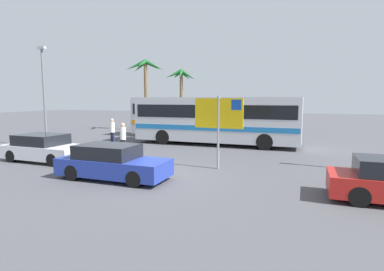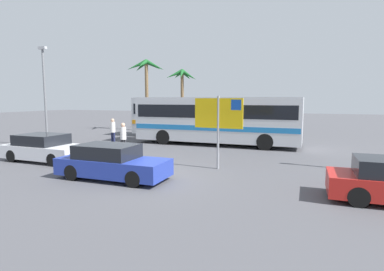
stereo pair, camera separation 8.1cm
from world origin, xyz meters
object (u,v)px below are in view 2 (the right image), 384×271
at_px(car_blue, 112,163).
at_px(pedestrian_by_bus, 113,129).
at_px(bus_front_coach, 216,118).
at_px(car_white, 45,148).
at_px(pedestrian_near_sign, 123,136).
at_px(ferry_sign, 219,116).
at_px(bus_rear_coach, 200,115).

height_order(car_blue, pedestrian_by_bus, pedestrian_by_bus).
bearing_deg(pedestrian_by_bus, bus_front_coach, 119.35).
relative_size(car_white, car_blue, 0.98).
bearing_deg(car_blue, pedestrian_near_sign, 118.29).
bearing_deg(ferry_sign, car_blue, -132.88).
xyz_separation_m(car_white, pedestrian_by_bus, (0.06, 5.63, 0.42)).
height_order(car_white, pedestrian_by_bus, pedestrian_by_bus).
height_order(ferry_sign, pedestrian_by_bus, ferry_sign).
relative_size(bus_rear_coach, car_blue, 2.53).
height_order(car_blue, pedestrian_near_sign, pedestrian_near_sign).
bearing_deg(bus_rear_coach, pedestrian_by_bus, -124.67).
bearing_deg(car_blue, car_white, 161.02).
height_order(bus_front_coach, pedestrian_by_bus, bus_front_coach).
bearing_deg(car_blue, bus_front_coach, 83.06).
bearing_deg(ferry_sign, pedestrian_by_bus, 157.82).
relative_size(ferry_sign, pedestrian_near_sign, 1.80).
bearing_deg(pedestrian_near_sign, ferry_sign, -146.90).
xyz_separation_m(bus_front_coach, pedestrian_by_bus, (-6.37, -2.68, -0.73)).
relative_size(bus_front_coach, bus_rear_coach, 1.00).
height_order(ferry_sign, car_blue, ferry_sign).
distance_m(bus_front_coach, car_blue, 10.24).
xyz_separation_m(bus_rear_coach, car_blue, (1.09, -13.29, -1.15)).
xyz_separation_m(car_blue, pedestrian_near_sign, (-2.44, 4.53, 0.42)).
bearing_deg(bus_front_coach, car_white, -127.72).
distance_m(bus_front_coach, ferry_sign, 7.35).
bearing_deg(car_white, bus_front_coach, 53.25).
xyz_separation_m(car_white, pedestrian_near_sign, (2.77, 2.74, 0.42)).
bearing_deg(car_white, pedestrian_by_bus, 90.33).
bearing_deg(ferry_sign, car_white, -166.64).
bearing_deg(car_white, bus_rear_coach, 71.26).
xyz_separation_m(bus_rear_coach, pedestrian_by_bus, (-4.06, -5.87, -0.73)).
xyz_separation_m(bus_front_coach, car_blue, (-1.22, -10.10, -1.15)).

